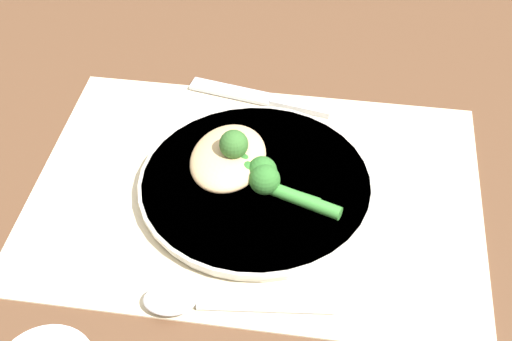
# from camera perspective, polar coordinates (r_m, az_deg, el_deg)

# --- Properties ---
(ground_plane) EXTENTS (3.00, 3.00, 0.00)m
(ground_plane) POSITION_cam_1_polar(r_m,az_deg,el_deg) (0.74, 0.00, -1.81)
(ground_plane) COLOR brown
(placemat) EXTENTS (0.46, 0.33, 0.00)m
(placemat) POSITION_cam_1_polar(r_m,az_deg,el_deg) (0.74, 0.00, -1.70)
(placemat) COLOR beige
(placemat) RESTS_ON ground_plane
(plate) EXTENTS (0.24, 0.24, 0.01)m
(plate) POSITION_cam_1_polar(r_m,az_deg,el_deg) (0.74, 0.00, -1.15)
(plate) COLOR silver
(plate) RESTS_ON placemat
(chicken_fillet) EXTENTS (0.09, 0.11, 0.03)m
(chicken_fillet) POSITION_cam_1_polar(r_m,az_deg,el_deg) (0.74, -2.24, 1.03)
(chicken_fillet) COLOR tan
(chicken_fillet) RESTS_ON plate
(pesto_dollop_primary) EXTENTS (0.03, 0.03, 0.03)m
(pesto_dollop_primary) POSITION_cam_1_polar(r_m,az_deg,el_deg) (0.72, -1.79, 2.11)
(pesto_dollop_primary) COLOR #336628
(pesto_dollop_primary) RESTS_ON chicken_fillet
(broccoli_stalk_front) EXTENTS (0.10, 0.05, 0.03)m
(broccoli_stalk_front) POSITION_cam_1_polar(r_m,az_deg,el_deg) (0.72, -0.39, -0.18)
(broccoli_stalk_front) COLOR #3D8E38
(broccoli_stalk_front) RESTS_ON plate
(broccoli_stalk_rear) EXTENTS (0.10, 0.06, 0.03)m
(broccoli_stalk_rear) POSITION_cam_1_polar(r_m,az_deg,el_deg) (0.71, 1.23, -0.80)
(broccoli_stalk_rear) COLOR #3D8E38
(broccoli_stalk_rear) RESTS_ON plate
(knife) EXTENTS (0.17, 0.05, 0.01)m
(knife) POSITION_cam_1_polar(r_m,az_deg,el_deg) (0.85, 0.44, 5.82)
(knife) COLOR silver
(knife) RESTS_ON placemat
(spoon) EXTENTS (0.17, 0.04, 0.01)m
(spoon) POSITION_cam_1_polar(r_m,az_deg,el_deg) (0.65, -5.13, -10.37)
(spoon) COLOR silver
(spoon) RESTS_ON placemat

